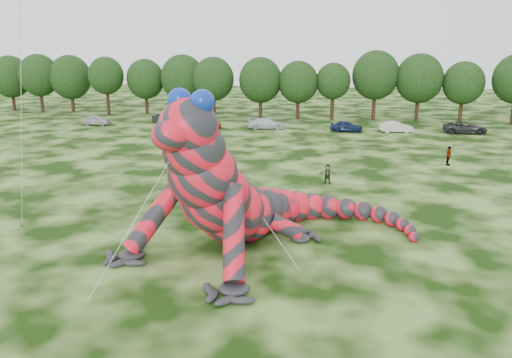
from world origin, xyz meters
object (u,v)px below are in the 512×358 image
object	(u,v)px
spectator_5	(328,174)
spectator_3	(448,156)
tree_9	(333,91)
spectator_0	(211,163)
inflatable_gecko	(244,164)
tree_4	(146,87)
car_3	(266,123)
car_6	(465,128)
tree_12	(463,92)
spectator_1	(217,153)
tree_11	(419,88)
car_2	(205,124)
tree_0	(11,83)
car_4	(346,126)
tree_6	(213,87)
car_1	(167,118)
tree_1	(40,83)
tree_3	(107,86)
tree_10	(375,85)
tree_2	(71,84)
tree_5	(183,85)
car_5	(396,127)
tree_7	(260,88)
tree_8	(298,90)
car_0	(97,120)

from	to	relation	value
spectator_5	spectator_3	bearing A→B (deg)	38.47
tree_9	spectator_0	distance (m)	36.92
inflatable_gecko	spectator_3	xyz separation A→B (m)	(15.74, 21.78, -3.70)
tree_4	car_3	size ratio (longest dim) A/B	1.76
tree_4	car_6	bearing A→B (deg)	-12.81
tree_12	spectator_1	xyz separation A→B (m)	(-29.62, -30.81, -3.71)
tree_11	car_2	world-z (taller)	tree_11
tree_0	tree_11	bearing A→B (deg)	-0.87
inflatable_gecko	car_4	distance (m)	40.53
inflatable_gecko	tree_6	world-z (taller)	tree_6
tree_4	tree_12	distance (m)	49.66
car_2	car_1	bearing A→B (deg)	64.27
car_2	spectator_0	xyz separation A→B (m)	(7.18, -24.07, 0.23)
tree_6	car_2	xyz separation A→B (m)	(1.40, -10.64, -4.08)
tree_1	tree_3	bearing A→B (deg)	-4.45
car_3	spectator_5	xyz separation A→B (m)	(9.24, -26.95, 0.07)
tree_1	tree_10	distance (m)	55.76
tree_2	car_6	xyz separation A→B (m)	(61.60, -11.01, -4.06)
spectator_5	tree_3	bearing A→B (deg)	136.49
tree_5	tree_6	size ratio (longest dim) A/B	1.03
tree_6	tree_2	bearing A→B (deg)	175.33
tree_0	car_5	size ratio (longest dim) A/B	2.20
car_2	car_6	world-z (taller)	car_6
tree_1	tree_7	xyz separation A→B (m)	(38.27, -1.25, -0.17)
spectator_3	spectator_0	bearing A→B (deg)	140.00
tree_11	car_4	bearing A→B (deg)	-132.60
tree_6	spectator_1	xyz separation A→B (m)	(7.95, -29.75, -3.97)
inflatable_gecko	car_2	bearing A→B (deg)	133.47
car_2	tree_10	bearing A→B (deg)	-58.93
tree_4	tree_11	size ratio (longest dim) A/B	0.90
spectator_3	tree_5	bearing A→B (deg)	83.39
car_5	tree_12	bearing A→B (deg)	-51.99
tree_0	spectator_0	xyz separation A→B (m)	(45.58, -37.26, -3.86)
tree_6	car_5	bearing A→B (deg)	-19.19
tree_8	car_2	distance (m)	16.63
car_6	car_2	bearing A→B (deg)	92.31
tree_2	tree_9	size ratio (longest dim) A/B	1.11
tree_11	spectator_1	size ratio (longest dim) A/B	6.45
tree_8	tree_7	bearing A→B (deg)	-178.22
tree_3	tree_9	xyz separation A→B (m)	(36.78, 0.28, -0.38)
car_0	spectator_5	xyz separation A→B (m)	(34.03, -26.28, 0.13)
tree_0	spectator_1	world-z (taller)	tree_0
tree_1	car_3	world-z (taller)	tree_1
tree_7	spectator_5	xyz separation A→B (m)	(11.66, -36.73, -3.92)
car_2	car_5	size ratio (longest dim) A/B	1.11
tree_10	tree_6	bearing A→B (deg)	-175.66
tree_4	tree_2	bearing A→B (deg)	179.79
tree_1	car_4	size ratio (longest dim) A/B	2.29
tree_11	car_5	distance (m)	12.50
tree_4	tree_5	bearing A→B (deg)	-2.43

